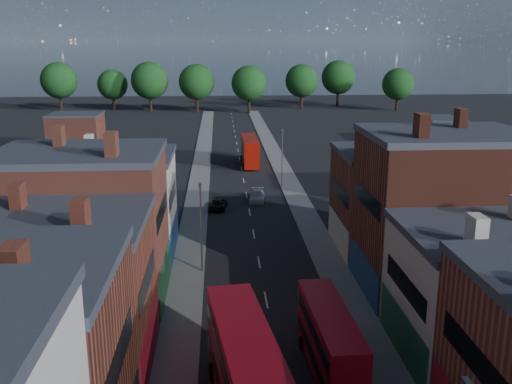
{
  "coord_description": "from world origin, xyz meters",
  "views": [
    {
      "loc": [
        -3.49,
        -17.28,
        19.82
      ],
      "look_at": [
        0.0,
        36.25,
        5.62
      ],
      "focal_mm": 40.0,
      "sensor_mm": 36.0,
      "label": 1
    }
  ],
  "objects": [
    {
      "name": "pavement_west",
      "position": [
        -6.5,
        50.0,
        0.06
      ],
      "size": [
        3.0,
        200.0,
        0.12
      ],
      "primitive_type": "cube",
      "color": "gray",
      "rests_on": "ground"
    },
    {
      "name": "pavement_east",
      "position": [
        6.5,
        50.0,
        0.06
      ],
      "size": [
        3.0,
        200.0,
        0.12
      ],
      "primitive_type": "cube",
      "color": "gray",
      "rests_on": "ground"
    },
    {
      "name": "lamp_post_2",
      "position": [
        -5.2,
        30.0,
        4.7
      ],
      "size": [
        0.25,
        0.7,
        8.12
      ],
      "color": "slate",
      "rests_on": "ground"
    },
    {
      "name": "lamp_post_3",
      "position": [
        5.2,
        60.0,
        4.7
      ],
      "size": [
        0.25,
        0.7,
        8.12
      ],
      "color": "slate",
      "rests_on": "ground"
    },
    {
      "name": "bus_0",
      "position": [
        -2.3,
        9.6,
        2.79
      ],
      "size": [
        4.26,
        12.21,
        5.16
      ],
      "rotation": [
        0.0,
        0.0,
        0.13
      ],
      "color": "#AA0918",
      "rests_on": "ground"
    },
    {
      "name": "bus_1",
      "position": [
        2.98,
        13.36,
        2.28
      ],
      "size": [
        2.76,
        9.85,
        4.22
      ],
      "rotation": [
        0.0,
        0.0,
        0.04
      ],
      "color": "#B10A1D",
      "rests_on": "ground"
    },
    {
      "name": "bus_2",
      "position": [
        1.5,
        74.82,
        2.47
      ],
      "size": [
        2.8,
        10.65,
        4.58
      ],
      "rotation": [
        0.0,
        0.0,
        0.01
      ],
      "color": "#991006",
      "rests_on": "ground"
    },
    {
      "name": "car_2",
      "position": [
        -3.8,
        49.49,
        0.57
      ],
      "size": [
        2.42,
        4.34,
        1.15
      ],
      "primitive_type": "imported",
      "rotation": [
        0.0,
        0.0,
        -0.13
      ],
      "color": "black",
      "rests_on": "ground"
    },
    {
      "name": "car_3",
      "position": [
        1.2,
        52.79,
        0.67
      ],
      "size": [
        2.36,
        4.79,
        1.34
      ],
      "primitive_type": "imported",
      "rotation": [
        0.0,
        0.0,
        -0.11
      ],
      "color": "silver",
      "rests_on": "ground"
    }
  ]
}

